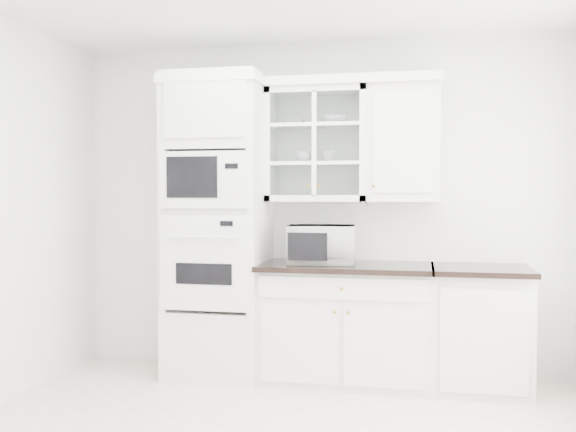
# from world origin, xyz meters

# --- Properties ---
(room_shell) EXTENTS (4.00, 3.50, 2.70)m
(room_shell) POSITION_xyz_m (0.00, 0.43, 1.78)
(room_shell) COLOR white
(room_shell) RESTS_ON ground
(oven_column) EXTENTS (0.76, 0.68, 2.40)m
(oven_column) POSITION_xyz_m (-0.75, 1.42, 1.20)
(oven_column) COLOR white
(oven_column) RESTS_ON ground
(base_cabinet_run) EXTENTS (1.32, 0.67, 0.92)m
(base_cabinet_run) POSITION_xyz_m (0.28, 1.45, 0.46)
(base_cabinet_run) COLOR white
(base_cabinet_run) RESTS_ON ground
(extra_base_cabinet) EXTENTS (0.72, 0.67, 0.92)m
(extra_base_cabinet) POSITION_xyz_m (1.28, 1.45, 0.46)
(extra_base_cabinet) COLOR white
(extra_base_cabinet) RESTS_ON ground
(upper_cabinet_glass) EXTENTS (0.80, 0.33, 0.90)m
(upper_cabinet_glass) POSITION_xyz_m (0.03, 1.58, 1.85)
(upper_cabinet_glass) COLOR white
(upper_cabinet_glass) RESTS_ON room_shell
(upper_cabinet_solid) EXTENTS (0.55, 0.33, 0.90)m
(upper_cabinet_solid) POSITION_xyz_m (0.71, 1.58, 1.85)
(upper_cabinet_solid) COLOR white
(upper_cabinet_solid) RESTS_ON room_shell
(crown_molding) EXTENTS (2.14, 0.38, 0.07)m
(crown_molding) POSITION_xyz_m (-0.07, 1.56, 2.33)
(crown_molding) COLOR white
(crown_molding) RESTS_ON room_shell
(countertop_microwave) EXTENTS (0.55, 0.48, 0.30)m
(countertop_microwave) POSITION_xyz_m (0.09, 1.42, 1.07)
(countertop_microwave) COLOR white
(countertop_microwave) RESTS_ON base_cabinet_run
(bowl_a) EXTENTS (0.20, 0.20, 0.05)m
(bowl_a) POSITION_xyz_m (-0.17, 1.59, 2.03)
(bowl_a) COLOR white
(bowl_a) RESTS_ON upper_cabinet_glass
(bowl_b) EXTENTS (0.26, 0.26, 0.06)m
(bowl_b) POSITION_xyz_m (0.17, 1.57, 2.04)
(bowl_b) COLOR white
(bowl_b) RESTS_ON upper_cabinet_glass
(cup_a) EXTENTS (0.13, 0.13, 0.09)m
(cup_a) POSITION_xyz_m (-0.08, 1.59, 1.75)
(cup_a) COLOR white
(cup_a) RESTS_ON upper_cabinet_glass
(cup_b) EXTENTS (0.11, 0.11, 0.09)m
(cup_b) POSITION_xyz_m (0.12, 1.58, 1.76)
(cup_b) COLOR white
(cup_b) RESTS_ON upper_cabinet_glass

